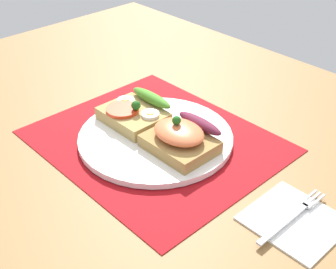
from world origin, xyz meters
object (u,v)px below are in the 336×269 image
plate (156,137)px  fork (294,215)px  sandwich_salmon (181,138)px  napkin (295,220)px  sandwich_egg_tomato (134,113)px

plate → fork: (26.20, 0.99, -0.04)cm
sandwich_salmon → napkin: bearing=1.5°
plate → sandwich_egg_tomato: bearing=177.1°
plate → sandwich_egg_tomato: 6.13cm
plate → fork: size_ratio=1.81×
sandwich_salmon → fork: sandwich_salmon is taller
sandwich_salmon → fork: size_ratio=0.75×
plate → sandwich_salmon: (5.61, 0.23, 2.55)cm
sandwich_salmon → napkin: (20.97, 0.55, -3.06)cm
napkin → plate: bearing=-178.3°
fork → plate: bearing=-177.8°
sandwich_egg_tomato → fork: size_ratio=0.76×
plate → napkin: size_ratio=2.18×
plate → sandwich_egg_tomato: sandwich_egg_tomato is taller
plate → napkin: plate is taller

